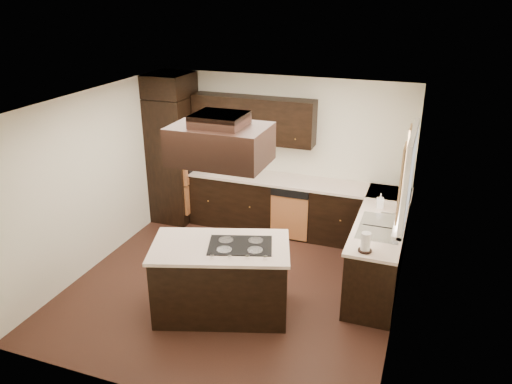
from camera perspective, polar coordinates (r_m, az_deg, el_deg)
floor at (r=6.91m, az=-2.52°, el=-10.62°), size 4.20×4.20×0.02m
ceiling at (r=5.93m, az=-2.93°, el=10.26°), size 4.20×4.20×0.02m
wall_back at (r=8.18m, az=2.95°, el=4.52°), size 4.20×0.02×2.50m
wall_front at (r=4.67m, az=-12.80°, el=-10.63°), size 4.20×0.02×2.50m
wall_left at (r=7.34m, az=-18.12°, el=1.28°), size 0.02×4.20×2.50m
wall_right at (r=5.90m, az=16.63°, el=-3.70°), size 0.02×4.20×2.50m
oven_column at (r=8.56m, az=-9.35°, el=3.71°), size 0.65×0.75×2.12m
wall_oven_face at (r=8.38m, az=-7.27°, el=3.86°), size 0.05×0.62×0.78m
base_cabinets_back at (r=8.18m, az=2.43°, el=-1.54°), size 2.93×0.60×0.88m
base_cabinets_right at (r=7.08m, az=13.98°, el=-6.24°), size 0.60×2.40×0.88m
countertop_back at (r=7.99m, az=2.45°, el=1.43°), size 2.93×0.63×0.04m
countertop_right at (r=6.88m, az=14.20°, el=-2.85°), size 0.63×2.40×0.04m
upper_cabinets at (r=8.00m, az=-0.33°, el=8.30°), size 2.00×0.34×0.72m
dishwasher_front at (r=7.87m, az=3.81°, el=-2.95°), size 0.60×0.05×0.72m
window_frame at (r=6.26m, az=17.05°, el=1.74°), size 0.06×1.32×1.12m
window_pane at (r=6.26m, az=17.30°, el=1.71°), size 0.00×1.20×1.00m
curtain_left at (r=5.85m, az=16.23°, el=0.93°), size 0.02×0.34×0.90m
curtain_right at (r=6.65m, az=16.84°, el=3.40°), size 0.02×0.34×0.90m
sink_rim at (r=6.55m, az=14.00°, el=-3.91°), size 0.52×0.84×0.01m
island at (r=6.19m, az=-3.99°, el=-10.02°), size 1.76×1.30×0.88m
island_top at (r=5.96m, az=-4.11°, el=-6.28°), size 1.84×1.38×0.04m
cooktop at (r=5.93m, az=-1.81°, el=-6.11°), size 0.86×0.70×0.01m
range_hood at (r=5.49m, az=-4.11°, el=5.48°), size 1.05×0.72×0.42m
hood_duct at (r=5.42m, az=-4.18°, el=8.26°), size 0.55×0.50×0.13m
blender_base at (r=8.21m, az=-4.10°, el=2.49°), size 0.15×0.15×0.10m
blender_pitcher at (r=8.15m, az=-4.14°, el=3.68°), size 0.13×0.13×0.26m
spice_rack at (r=8.14m, az=-1.51°, el=3.04°), size 0.35×0.15×0.28m
mixing_bowl at (r=8.34m, az=-5.09°, el=2.66°), size 0.32×0.32×0.07m
soap_bottle at (r=7.09m, az=14.02°, el=-0.98°), size 0.11×0.11×0.21m
paper_towel at (r=5.88m, az=12.42°, el=-5.64°), size 0.13×0.13×0.24m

